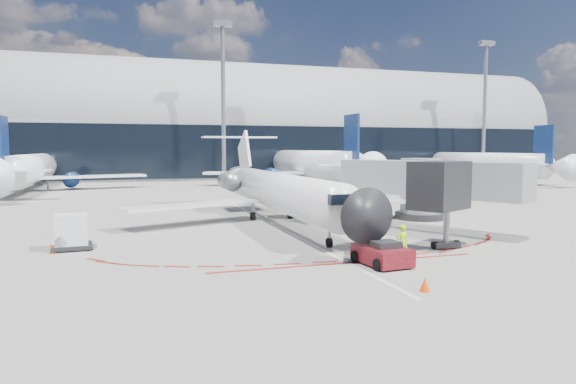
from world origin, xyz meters
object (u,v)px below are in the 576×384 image
object	(u,v)px
ramp_worker	(402,242)
uld_container	(71,232)
pushback_tug	(382,254)
regional_jet	(276,190)

from	to	relation	value
ramp_worker	uld_container	bearing A→B (deg)	-21.45
pushback_tug	uld_container	world-z (taller)	uld_container
regional_jet	ramp_worker	world-z (taller)	regional_jet
uld_container	ramp_worker	bearing A→B (deg)	-30.51
regional_jet	pushback_tug	xyz separation A→B (m)	(0.79, -15.35, -1.90)
regional_jet	ramp_worker	size ratio (longest dim) A/B	15.98
pushback_tug	ramp_worker	world-z (taller)	ramp_worker
pushback_tug	regional_jet	bearing A→B (deg)	87.43
pushback_tug	uld_container	bearing A→B (deg)	144.08
pushback_tug	uld_container	size ratio (longest dim) A/B	2.12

